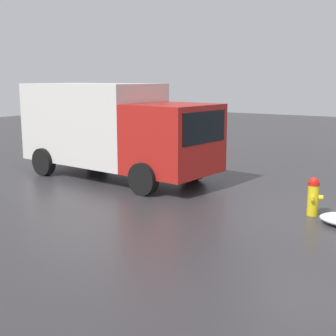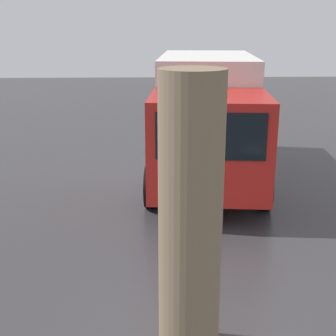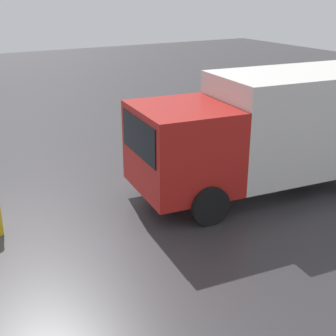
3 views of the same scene
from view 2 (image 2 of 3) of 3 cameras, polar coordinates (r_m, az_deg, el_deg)
The scene contains 3 objects.
fire_hydrant at distance 5.97m, azimuth 3.67°, elevation -16.34°, with size 0.37×0.46×0.91m.
tree_trunk at distance 3.80m, azimuth 2.60°, elevation -14.78°, with size 0.73×0.48×3.47m.
delivery_truck at distance 11.87m, azimuth 4.75°, elevation 6.68°, with size 6.86×3.14×2.99m.
Camera 2 is at (-4.96, 0.55, 3.76)m, focal length 50.00 mm.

